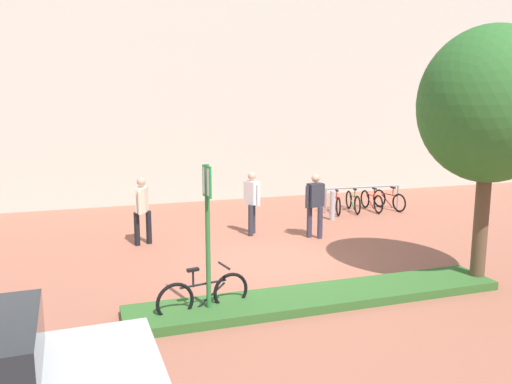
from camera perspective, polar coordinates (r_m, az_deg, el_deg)
ground_plane at (r=11.82m, az=2.87°, el=-7.65°), size 60.00×60.00×0.00m
building_facade at (r=19.16m, az=-6.07°, el=14.21°), size 28.00×1.20×10.00m
planter_strip at (r=9.60m, az=7.14°, el=-11.49°), size 7.00×1.10×0.16m
tree_sidewalk at (r=10.78m, az=24.50°, el=8.69°), size 2.69×2.69×5.00m
parking_sign_post at (r=8.46m, az=-5.39°, el=-3.00°), size 0.08×0.36×2.59m
bike_at_sign at (r=8.92m, az=-5.80°, el=-11.31°), size 1.66×0.47×0.86m
bike_rack_cluster at (r=17.36m, az=11.71°, el=-0.94°), size 2.66×1.64×0.83m
bollard_steel at (r=15.86m, az=8.46°, el=-1.48°), size 0.16×0.16×0.90m
person_suited_dark at (r=13.62m, az=6.56°, el=-1.06°), size 0.60×0.33×1.72m
person_shirt_blue at (r=13.88m, az=-0.46°, el=-0.78°), size 0.39×0.56×1.72m
person_casual_tan at (r=13.21m, az=-12.51°, el=-1.58°), size 0.44×0.58×1.72m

